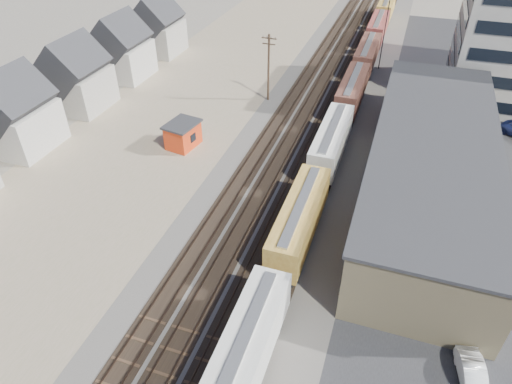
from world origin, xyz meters
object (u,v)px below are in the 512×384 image
(freight_train, at_px, (343,113))
(parked_car_white, at_px, (472,376))
(maintenance_shed, at_px, (183,134))
(utility_pole_north, at_px, (269,66))

(freight_train, height_order, parked_car_white, freight_train)
(freight_train, relative_size, maintenance_shed, 24.10)
(maintenance_shed, xyz_separation_m, parked_car_white, (33.84, -23.00, -0.91))
(freight_train, distance_m, parked_car_white, 36.60)
(freight_train, distance_m, utility_pole_north, 14.02)
(freight_train, distance_m, maintenance_shed, 21.09)
(freight_train, bearing_deg, maintenance_shed, -151.19)
(freight_train, bearing_deg, utility_pole_north, 153.05)
(utility_pole_north, height_order, parked_car_white, utility_pole_north)
(parked_car_white, bearing_deg, utility_pole_north, 114.20)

